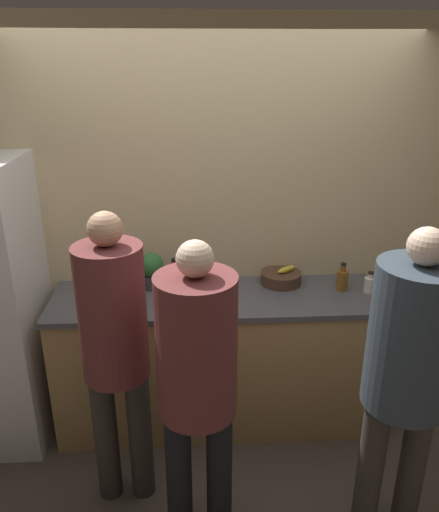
# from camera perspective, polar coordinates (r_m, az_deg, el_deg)

# --- Properties ---
(ground_plane) EXTENTS (14.00, 14.00, 0.00)m
(ground_plane) POSITION_cam_1_polar(r_m,az_deg,el_deg) (3.42, 0.15, -21.40)
(ground_plane) COLOR #4C4238
(wall_back) EXTENTS (5.20, 0.06, 2.60)m
(wall_back) POSITION_cam_1_polar(r_m,az_deg,el_deg) (3.33, -0.54, 3.46)
(wall_back) COLOR #D6BC8C
(wall_back) RESTS_ON ground_plane
(counter) EXTENTS (2.10, 0.64, 0.94)m
(counter) POSITION_cam_1_polar(r_m,az_deg,el_deg) (3.41, -0.22, -11.53)
(counter) COLOR tan
(counter) RESTS_ON ground_plane
(person_left) EXTENTS (0.34, 0.34, 1.69)m
(person_left) POSITION_cam_1_polar(r_m,az_deg,el_deg) (2.62, -11.87, -9.52)
(person_left) COLOR #38332D
(person_left) RESTS_ON ground_plane
(person_center) EXTENTS (0.37, 0.37, 1.64)m
(person_center) POSITION_cam_1_polar(r_m,az_deg,el_deg) (2.36, -2.57, -13.22)
(person_center) COLOR black
(person_center) RESTS_ON ground_plane
(person_right) EXTENTS (0.39, 0.39, 1.69)m
(person_right) POSITION_cam_1_polar(r_m,az_deg,el_deg) (2.50, 20.78, -11.30)
(person_right) COLOR #38332D
(person_right) RESTS_ON ground_plane
(fruit_bowl) EXTENTS (0.27, 0.27, 0.12)m
(fruit_bowl) POSITION_cam_1_polar(r_m,az_deg,el_deg) (3.36, 7.07, -2.44)
(fruit_bowl) COLOR #4C3323
(fruit_bowl) RESTS_ON counter
(utensil_crock) EXTENTS (0.12, 0.12, 0.28)m
(utensil_crock) POSITION_cam_1_polar(r_m,az_deg,el_deg) (3.23, -10.73, -2.89)
(utensil_crock) COLOR #ADA393
(utensil_crock) RESTS_ON counter
(bottle_red) EXTENTS (0.07, 0.07, 0.20)m
(bottle_red) POSITION_cam_1_polar(r_m,az_deg,el_deg) (3.28, -5.19, -2.26)
(bottle_red) COLOR red
(bottle_red) RESTS_ON counter
(bottle_clear) EXTENTS (0.07, 0.07, 0.14)m
(bottle_clear) POSITION_cam_1_polar(r_m,az_deg,el_deg) (3.34, 16.79, -3.09)
(bottle_clear) COLOR silver
(bottle_clear) RESTS_ON counter
(bottle_amber) EXTENTS (0.07, 0.07, 0.19)m
(bottle_amber) POSITION_cam_1_polar(r_m,az_deg,el_deg) (3.32, 13.84, -2.59)
(bottle_amber) COLOR brown
(bottle_amber) RESTS_ON counter
(cup_yellow) EXTENTS (0.09, 0.09, 0.08)m
(cup_yellow) POSITION_cam_1_polar(r_m,az_deg,el_deg) (3.17, -3.94, -3.89)
(cup_yellow) COLOR gold
(cup_yellow) RESTS_ON counter
(potted_plant) EXTENTS (0.16, 0.16, 0.24)m
(potted_plant) POSITION_cam_1_polar(r_m,az_deg,el_deg) (3.26, -7.78, -1.55)
(potted_plant) COLOR #3D3D42
(potted_plant) RESTS_ON counter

